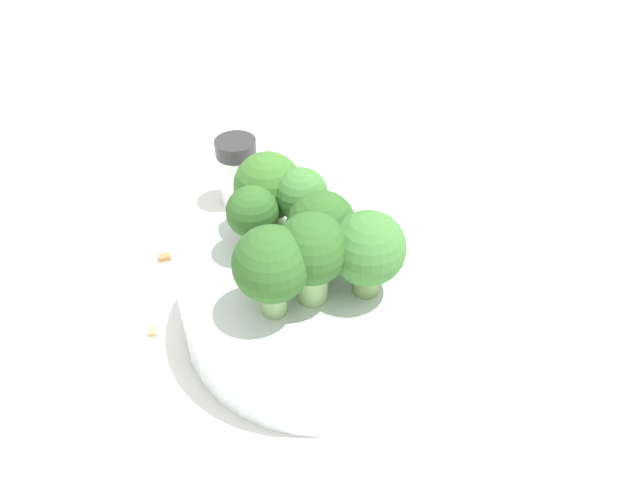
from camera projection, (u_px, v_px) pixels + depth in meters
ground_plane at (320, 321)px, 0.41m from camera, size 3.00×3.00×0.00m
bowl at (320, 299)px, 0.40m from camera, size 0.17×0.17×0.04m
broccoli_floret_0 at (301, 199)px, 0.39m from camera, size 0.03×0.03×0.05m
broccoli_floret_1 at (269, 264)px, 0.34m from camera, size 0.04×0.04×0.06m
broccoli_floret_2 at (253, 216)px, 0.39m from camera, size 0.03×0.03×0.05m
broccoli_floret_3 at (321, 227)px, 0.38m from camera, size 0.04×0.04×0.05m
broccoli_floret_4 at (312, 253)px, 0.35m from camera, size 0.04×0.04×0.06m
broccoli_floret_5 at (268, 188)px, 0.40m from camera, size 0.04×0.04×0.06m
broccoli_floret_6 at (368, 250)px, 0.36m from camera, size 0.04×0.04×0.06m
pepper_shaker at (238, 171)px, 0.50m from camera, size 0.03×0.03×0.06m
almond_crumb_0 at (164, 255)px, 0.46m from camera, size 0.01×0.01×0.01m
almond_crumb_2 at (373, 226)px, 0.48m from camera, size 0.01×0.00×0.01m
almond_crumb_3 at (153, 330)px, 0.40m from camera, size 0.01×0.01×0.01m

